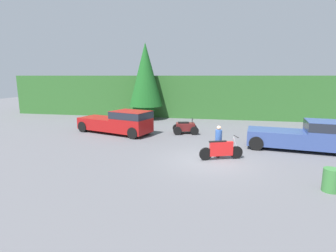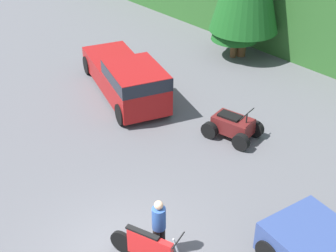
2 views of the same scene
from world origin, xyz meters
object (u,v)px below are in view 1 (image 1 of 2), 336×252
Objects in this scene: dirt_bike at (221,150)px; steel_barrel at (331,180)px; quad_atv at (185,128)px; rider_person at (218,140)px; pickup_truck_second at (311,135)px; pickup_truck_red at (120,121)px.

steel_barrel is at bearing -58.27° from dirt_bike.
steel_barrel is at bearing -65.91° from quad_atv.
dirt_bike is 0.61m from rider_person.
rider_person is (2.44, -5.42, 0.47)m from quad_atv.
dirt_bike is 6.39m from quad_atv.
quad_atv is 5.96m from rider_person.
quad_atv is 1.23× the size of rider_person.
pickup_truck_second is 3.53× the size of rider_person.
pickup_truck_second reaches higher than dirt_bike.
pickup_truck_red is at bearing 145.20° from rider_person.
dirt_bike is at bearing -15.57° from pickup_truck_red.
dirt_bike is 2.51× the size of steel_barrel.
steel_barrel is at bearing -43.63° from rider_person.
pickup_truck_second is 2.85× the size of quad_atv.
dirt_bike is 1.31× the size of rider_person.
pickup_truck_red is 6.91× the size of steel_barrel.
quad_atv is at bearing 30.27° from pickup_truck_red.
quad_atv is (4.71, 1.05, -0.49)m from pickup_truck_red.
dirt_bike is (7.31, -4.79, -0.44)m from pickup_truck_red.
pickup_truck_red reaches higher than dirt_bike.
steel_barrel is at bearing -92.05° from pickup_truck_second.
dirt_bike reaches higher than steel_barrel.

